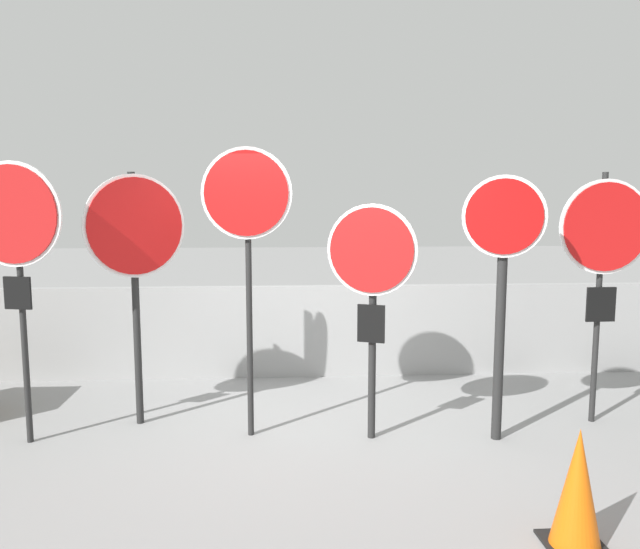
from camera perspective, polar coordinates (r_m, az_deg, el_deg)
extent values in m
plane|color=gray|center=(5.94, -0.42, -13.96)|extent=(40.00, 40.00, 0.00)
cube|color=gray|center=(7.43, -1.10, -5.20)|extent=(8.20, 0.12, 1.09)
cylinder|color=black|center=(5.90, -25.58, -2.58)|extent=(0.05, 0.05, 2.43)
cylinder|color=white|center=(5.78, -26.29, 4.96)|extent=(0.87, 0.21, 0.88)
cylinder|color=red|center=(5.77, -26.39, 4.95)|extent=(0.81, 0.19, 0.82)
cube|color=black|center=(5.84, -25.92, -1.53)|extent=(0.24, 0.07, 0.28)
cylinder|color=black|center=(6.03, -16.49, -2.30)|extent=(0.07, 0.07, 2.36)
cylinder|color=white|center=(5.90, -16.55, 4.27)|extent=(0.81, 0.52, 0.94)
cylinder|color=red|center=(5.88, -16.49, 4.26)|extent=(0.76, 0.49, 0.88)
cylinder|color=black|center=(5.52, -6.50, -2.34)|extent=(0.05, 0.05, 2.47)
cylinder|color=white|center=(5.39, -6.74, 7.39)|extent=(0.78, 0.13, 0.79)
cylinder|color=red|center=(5.37, -6.78, 7.39)|extent=(0.72, 0.12, 0.73)
cylinder|color=black|center=(5.49, 4.82, -5.28)|extent=(0.07, 0.07, 1.92)
cylinder|color=white|center=(5.33, 4.77, 2.24)|extent=(0.75, 0.30, 0.79)
cylinder|color=red|center=(5.31, 4.72, 2.23)|extent=(0.69, 0.28, 0.73)
cube|color=black|center=(5.42, 4.69, -4.50)|extent=(0.23, 0.11, 0.33)
cylinder|color=black|center=(5.64, 16.17, -3.61)|extent=(0.09, 0.09, 2.23)
cylinder|color=white|center=(5.48, 16.48, 5.11)|extent=(0.66, 0.26, 0.70)
cylinder|color=#AD0F0F|center=(5.46, 16.48, 5.10)|extent=(0.61, 0.24, 0.64)
cylinder|color=black|center=(6.38, 24.09, -2.11)|extent=(0.05, 0.05, 2.36)
cylinder|color=white|center=(6.27, 24.64, 3.98)|extent=(0.87, 0.05, 0.87)
cylinder|color=red|center=(6.25, 24.72, 3.97)|extent=(0.81, 0.04, 0.81)
cube|color=black|center=(6.34, 24.30, -2.51)|extent=(0.28, 0.03, 0.32)
cube|color=black|center=(4.47, 22.23, -21.94)|extent=(0.37, 0.37, 0.02)
cone|color=#E05B0C|center=(4.30, 22.49, -17.51)|extent=(0.31, 0.31, 0.74)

